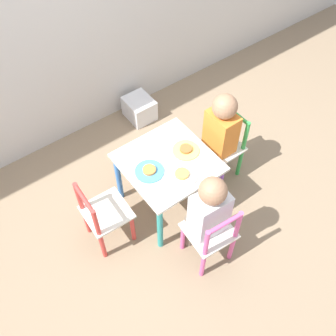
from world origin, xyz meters
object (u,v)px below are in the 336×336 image
Objects in this scene: chair_green at (223,147)px; child_front at (207,211)px; chair_pink at (211,235)px; plate_left at (149,171)px; kids_table at (168,169)px; plate_right at (186,150)px; storage_bin at (139,108)px; plate_front at (182,175)px; chair_red at (104,215)px; child_right at (219,132)px.

chair_green is 0.72× the size of child_front.
plate_left is (-0.10, 0.47, 0.20)m from chair_pink.
kids_table is at bearing -90.00° from child_front.
chair_pink reaches higher than plate_right.
storage_bin is (-0.16, 0.80, -0.17)m from chair_green.
child_front is 0.27m from plate_front.
chair_red is 0.39m from plate_left.
chair_green reaches higher than plate_front.
plate_front is at bearing -135.00° from plate_right.
chair_pink is 0.54m from plate_right.
chair_green is 0.53m from plate_front.
kids_table is at bearing 180.00° from plate_right.
plate_right is at bearing -89.51° from chair_red.
chair_pink is 2.86× the size of plate_front.
chair_pink is at bearing -110.33° from plate_right.
plate_right is (-0.27, -0.00, 0.02)m from child_right.
chair_green reaches higher than plate_left.
child_front reaches higher than chair_red.
chair_green is 0.94m from chair_red.
storage_bin is at bearing 60.91° from plate_left.
plate_left is at bearing -90.04° from chair_green.
kids_table is 0.41m from child_right.
child_front is at bearing -75.52° from plate_left.
plate_front is (0.03, 0.27, 0.02)m from child_front.
child_front is (0.44, -0.42, 0.17)m from chair_red.
kids_table is 0.48m from chair_green.
child_front is at bearing -94.49° from kids_table.
kids_table is 2.88× the size of plate_front.
kids_table is at bearing -90.00° from chair_pink.
chair_red is at bearing -91.26° from child_right.
child_front reaches higher than plate_left.
chair_green and chair_pink have the same top height.
chair_pink is at bearing -136.16° from chair_red.
child_right is at bearing -83.36° from storage_bin.
chair_red is 0.72× the size of child_front.
plate_left reaches higher than storage_bin.
kids_table is 3.07× the size of plate_left.
plate_right is at bearing -105.84° from chair_pink.
plate_left is at bearing -90.89° from chair_red.
plate_right is 0.96× the size of plate_left.
plate_front is (-0.00, -0.14, 0.08)m from kids_table.
kids_table is 0.91m from storage_bin.
chair_green is 2.86× the size of plate_front.
plate_right reaches higher than kids_table.
chair_pink and chair_red have the same top height.
chair_red is 0.72× the size of child_right.
chair_red is at bearing 178.32° from plate_right.
plate_left reaches higher than kids_table.
plate_front is at bearing -92.26° from child_front.
child_front is 3.16× the size of storage_bin.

